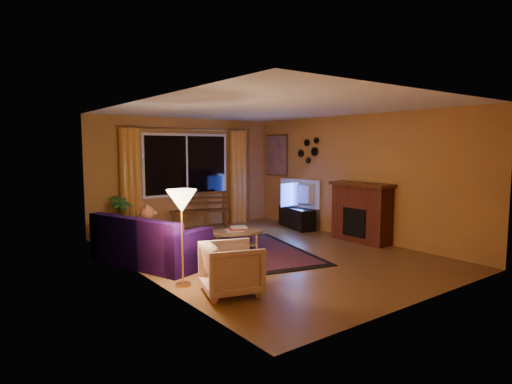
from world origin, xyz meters
TOP-DOWN VIEW (x-y plane):
  - floor at (0.00, 0.00)m, footprint 4.50×6.00m
  - ceiling at (0.00, 0.00)m, footprint 4.50×6.00m
  - wall_back at (0.00, 3.01)m, footprint 4.50×0.02m
  - wall_left at (-2.26, 0.00)m, footprint 0.02×6.00m
  - wall_right at (2.26, 0.00)m, footprint 0.02×6.00m
  - window at (0.00, 2.94)m, footprint 2.00×0.02m
  - curtain_rod at (0.00, 2.90)m, footprint 3.20×0.03m
  - curtain_left at (-1.35, 2.88)m, footprint 0.36×0.36m
  - curtain_right at (1.35, 2.88)m, footprint 0.36×0.36m
  - bench at (0.19, 2.75)m, footprint 1.39×0.84m
  - potted_plant at (-1.68, 2.63)m, footprint 0.62×0.62m
  - sofa at (-1.92, 0.54)m, footprint 1.41×2.09m
  - dog at (-1.87, 0.98)m, footprint 0.46×0.54m
  - armchair at (-1.65, -1.40)m, footprint 0.83×0.86m
  - floor_lamp at (-2.00, -0.75)m, footprint 0.28×0.28m
  - rug at (-0.13, 0.16)m, footprint 2.27×2.99m
  - coffee_table at (-0.39, 0.40)m, footprint 1.31×1.31m
  - tv_console at (2.00, 1.42)m, footprint 0.63×1.18m
  - television at (2.00, 1.42)m, footprint 0.35×1.12m
  - fireplace at (2.05, -0.40)m, footprint 0.40×1.20m
  - mirror_cluster at (2.21, 1.30)m, footprint 0.06×0.60m
  - painting at (2.22, 2.45)m, footprint 0.04×0.76m

SIDE VIEW (x-z plane):
  - floor at x=0.00m, z-range -0.02..0.00m
  - rug at x=-0.13m, z-range 0.00..0.02m
  - coffee_table at x=-0.39m, z-range 0.00..0.37m
  - bench at x=0.19m, z-range 0.00..0.40m
  - tv_console at x=2.00m, z-range 0.00..0.47m
  - armchair at x=-1.65m, z-range 0.00..0.72m
  - sofa at x=-1.92m, z-range 0.00..0.78m
  - potted_plant at x=-1.68m, z-range 0.00..0.86m
  - fireplace at x=2.05m, z-range 0.00..1.10m
  - floor_lamp at x=-2.00m, z-range 0.00..1.27m
  - dog at x=-1.87m, z-range 0.39..0.89m
  - television at x=2.00m, z-range 0.47..1.11m
  - curtain_left at x=-1.35m, z-range 0.00..2.24m
  - curtain_right at x=1.35m, z-range 0.00..2.24m
  - wall_back at x=0.00m, z-range 0.00..2.50m
  - wall_left at x=-2.26m, z-range 0.00..2.50m
  - wall_right at x=2.26m, z-range 0.00..2.50m
  - window at x=0.00m, z-range 0.80..2.10m
  - painting at x=2.22m, z-range 1.17..2.13m
  - mirror_cluster at x=2.21m, z-range 1.52..2.08m
  - curtain_rod at x=0.00m, z-range 2.23..2.27m
  - ceiling at x=0.00m, z-range 2.50..2.52m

